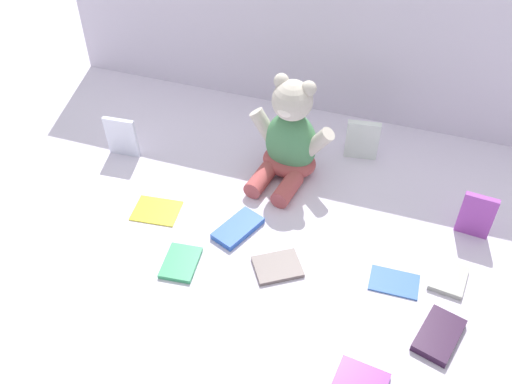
% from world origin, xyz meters
% --- Properties ---
extents(ground_plane, '(3.20, 3.20, 0.00)m').
position_xyz_m(ground_plane, '(0.00, 0.00, 0.00)').
color(ground_plane, silver).
extents(backdrop_drape, '(1.57, 0.03, 0.55)m').
position_xyz_m(backdrop_drape, '(0.00, 0.45, 0.28)').
color(backdrop_drape, silver).
rests_on(backdrop_drape, ground_plane).
extents(teddy_bear, '(0.25, 0.23, 0.30)m').
position_xyz_m(teddy_bear, '(0.03, 0.11, 0.11)').
color(teddy_bear, '#4C8C59').
rests_on(teddy_bear, ground_plane).
extents(book_case_0, '(0.11, 0.08, 0.01)m').
position_xyz_m(book_case_0, '(0.36, -0.46, 0.01)').
color(book_case_0, purple).
rests_on(book_case_0, ground_plane).
extents(book_case_1, '(0.13, 0.11, 0.01)m').
position_xyz_m(book_case_1, '(-0.25, -0.15, 0.00)').
color(book_case_1, gold).
rests_on(book_case_1, ground_plane).
extents(book_case_2, '(0.14, 0.13, 0.01)m').
position_xyz_m(book_case_2, '(0.11, -0.23, 0.01)').
color(book_case_2, '#675856').
rests_on(book_case_2, ground_plane).
extents(book_case_3, '(0.08, 0.02, 0.13)m').
position_xyz_m(book_case_3, '(0.54, 0.03, 0.06)').
color(book_case_3, purple).
rests_on(book_case_3, ground_plane).
extents(book_case_4, '(0.09, 0.03, 0.13)m').
position_xyz_m(book_case_4, '(-0.44, 0.03, 0.06)').
color(book_case_4, white).
rests_on(book_case_4, ground_plane).
extents(book_case_5, '(0.11, 0.15, 0.02)m').
position_xyz_m(book_case_5, '(-0.02, -0.15, 0.01)').
color(book_case_5, blue).
rests_on(book_case_5, ground_plane).
extents(book_case_6, '(0.11, 0.14, 0.02)m').
position_xyz_m(book_case_6, '(0.49, -0.31, 0.01)').
color(book_case_6, '#2C1430').
rests_on(book_case_6, ground_plane).
extents(book_case_7, '(0.09, 0.10, 0.01)m').
position_xyz_m(book_case_7, '(0.50, -0.14, 0.01)').
color(book_case_7, '#9EA094').
rests_on(book_case_7, ground_plane).
extents(book_case_8, '(0.12, 0.08, 0.01)m').
position_xyz_m(book_case_8, '(0.38, -0.19, 0.00)').
color(book_case_8, '#325FA8').
rests_on(book_case_8, ground_plane).
extents(book_case_9, '(0.09, 0.04, 0.12)m').
position_xyz_m(book_case_9, '(0.21, 0.24, 0.06)').
color(book_case_9, silver).
rests_on(book_case_9, ground_plane).
extents(book_case_10, '(0.09, 0.12, 0.01)m').
position_xyz_m(book_case_10, '(-0.11, -0.30, 0.01)').
color(book_case_10, '#359A62').
rests_on(book_case_10, ground_plane).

